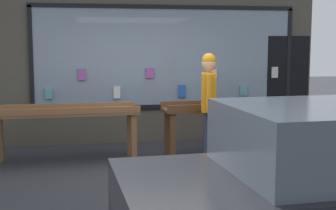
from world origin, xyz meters
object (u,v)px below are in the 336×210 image
object	(u,v)px
small_dog	(246,147)
display_table_right	(230,113)
person_browsing	(208,98)
display_table_left	(66,117)

from	to	relation	value
small_dog	display_table_right	bearing A→B (deg)	-0.58
small_dog	person_browsing	bearing A→B (deg)	59.94
display_table_left	small_dog	distance (m)	2.95
display_table_right	small_dog	xyz separation A→B (m)	(0.02, -0.77, -0.44)
display_table_left	small_dog	world-z (taller)	display_table_left
display_table_right	small_dog	world-z (taller)	display_table_right
display_table_left	display_table_right	xyz separation A→B (m)	(2.79, 0.00, 0.00)
display_table_left	display_table_right	size ratio (longest dim) A/B	1.00
display_table_left	person_browsing	xyz separation A→B (m)	(2.27, -0.48, 0.31)
display_table_left	small_dog	xyz separation A→B (m)	(2.81, -0.77, -0.44)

